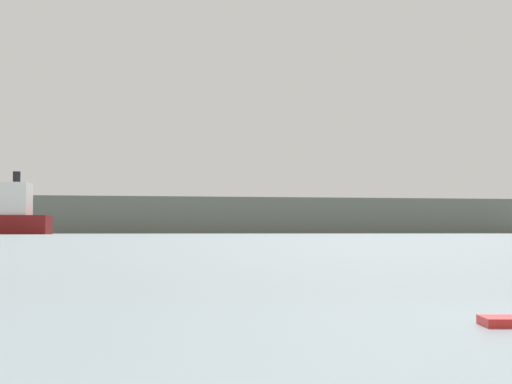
{
  "coord_description": "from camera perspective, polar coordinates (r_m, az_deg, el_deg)",
  "views": [
    {
      "loc": [
        -8.12,
        -10.57,
        1.25
      ],
      "look_at": [
        -2.29,
        14.11,
        2.39
      ],
      "focal_mm": 62.54,
      "sensor_mm": 36.0,
      "label": 1
    }
  ],
  "objects": []
}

